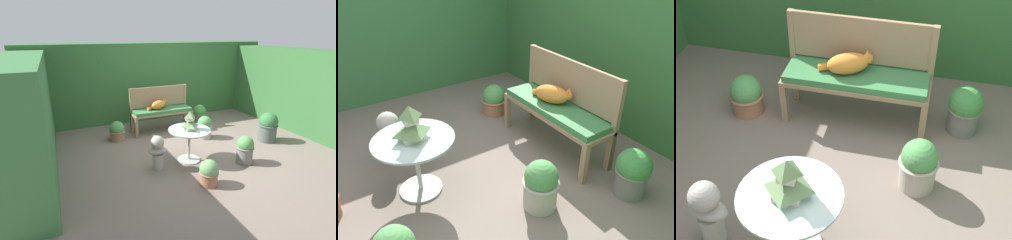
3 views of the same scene
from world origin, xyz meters
TOP-DOWN VIEW (x-y plane):
  - ground at (0.00, 0.00)m, footprint 30.00×30.00m
  - garden_bench at (-0.20, 1.04)m, footprint 1.40×0.43m
  - bench_backrest at (-0.20, 1.23)m, footprint 1.40×0.06m
  - cat at (-0.28, 1.06)m, footprint 0.51×0.35m
  - patio_table at (-0.32, -0.53)m, footprint 0.74×0.74m
  - pagoda_birdhouse at (-0.32, -0.53)m, footprint 0.26×0.26m
  - garden_bust at (-0.95, -0.60)m, footprint 0.33×0.23m
  - potted_plant_path_edge at (0.49, 0.29)m, footprint 0.34×0.34m
  - potted_plant_table_near at (0.84, 1.11)m, footprint 0.33×0.33m
  - potted_plant_bench_right at (-1.28, 0.91)m, footprint 0.35×0.35m

SIDE VIEW (x-z plane):
  - ground at x=0.00m, z-range 0.00..0.00m
  - potted_plant_bench_right at x=-1.28m, z-range -0.01..0.40m
  - potted_plant_path_edge at x=0.49m, z-range 0.00..0.49m
  - potted_plant_table_near at x=0.84m, z-range 0.01..0.50m
  - garden_bust at x=-0.95m, z-range 0.03..0.62m
  - garden_bench at x=-0.20m, z-range 0.19..0.72m
  - patio_table at x=-0.32m, z-range 0.17..0.76m
  - cat at x=-0.28m, z-range 0.53..0.74m
  - bench_backrest at x=-0.20m, z-range 0.22..1.23m
  - pagoda_birdhouse at x=-0.32m, z-range 0.56..0.89m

